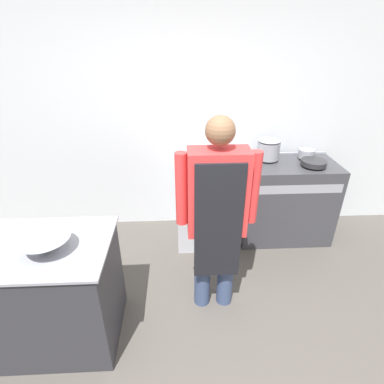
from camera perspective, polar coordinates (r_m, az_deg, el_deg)
name	(u,v)px	position (r m, az deg, el deg)	size (l,w,h in m)	color
wall_back	(188,118)	(3.47, -0.77, 13.92)	(8.00, 0.05, 2.70)	silver
prep_counter	(49,293)	(2.62, -25.52, -16.98)	(1.02, 0.72, 0.89)	#2D2D33
stove	(284,200)	(3.66, 17.21, -1.50)	(1.04, 0.60, 0.95)	#38383D
fridge_unit	(204,207)	(3.49, 2.30, -2.95)	(0.61, 0.66, 0.80)	silver
person_cook	(217,211)	(2.32, 4.75, -3.66)	(0.63, 0.24, 1.71)	#38476B
mixing_bowl	(46,245)	(2.23, -26.13, -8.98)	(0.34, 0.34, 0.11)	gray
stock_pot	(268,149)	(3.44, 14.35, 8.00)	(0.25, 0.25, 0.23)	gray
saute_pan	(314,163)	(3.44, 22.19, 5.21)	(0.26, 0.26, 0.05)	#262628
sauce_pot	(306,154)	(3.61, 20.97, 6.84)	(0.18, 0.18, 0.10)	gray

